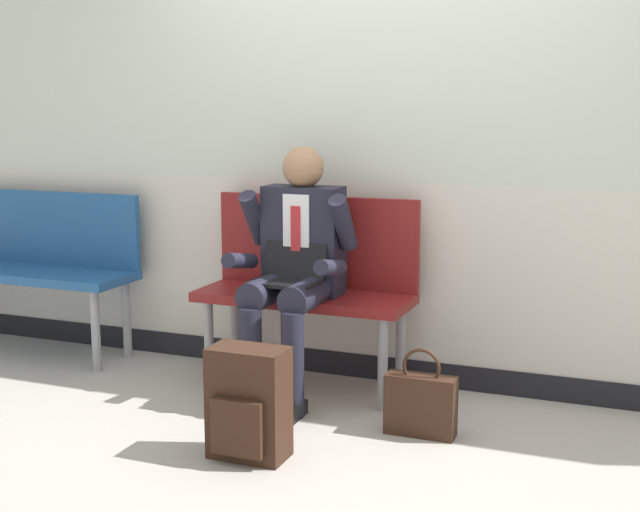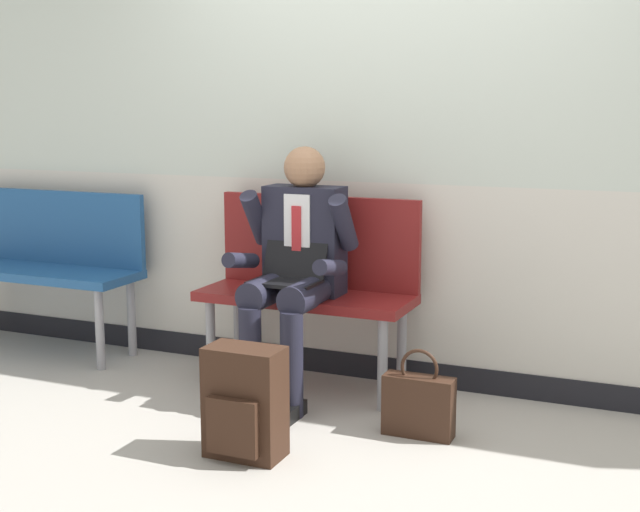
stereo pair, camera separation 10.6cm
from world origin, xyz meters
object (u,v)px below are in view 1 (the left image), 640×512
Objects in this scene: bench_empty at (40,258)px; handbag at (421,404)px; bench_with_person at (309,277)px; person_seated at (294,265)px; backpack at (248,404)px.

bench_empty is 2.55m from handbag.
bench_with_person is 0.23m from person_seated.
person_seated is at bearing -90.00° from bench_with_person.
person_seated is 2.66× the size of backpack.
person_seated reaches higher than handbag.
bench_with_person is 2.34× the size of backpack.
person_seated is at bearing 99.28° from backpack.
bench_empty is 2.64× the size of backpack.
person_seated is at bearing 159.93° from handbag.
bench_with_person is at bearing 90.00° from person_seated.
person_seated reaches higher than bench_with_person.
bench_empty is 1.75m from person_seated.
person_seated is at bearing -6.67° from bench_empty.
backpack is at bearing -82.64° from bench_with_person.
handbag is (2.47, -0.47, -0.42)m from bench_empty.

